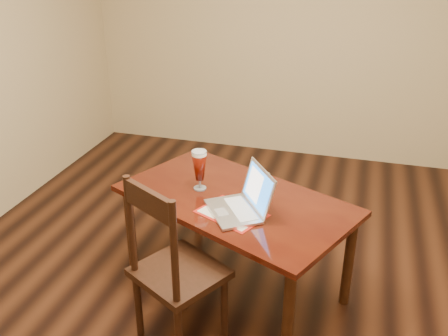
# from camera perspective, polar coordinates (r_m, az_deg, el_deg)

# --- Properties ---
(ground) EXTENTS (5.00, 5.00, 0.00)m
(ground) POSITION_cam_1_polar(r_m,az_deg,el_deg) (3.38, 2.55, -14.82)
(ground) COLOR black
(ground) RESTS_ON ground
(room_shell) EXTENTS (4.51, 5.01, 2.71)m
(room_shell) POSITION_cam_1_polar(r_m,az_deg,el_deg) (2.62, 3.32, 16.12)
(room_shell) COLOR #CAB486
(room_shell) RESTS_ON ground
(dining_table) EXTENTS (1.65, 1.34, 0.94)m
(dining_table) POSITION_cam_1_polar(r_m,az_deg,el_deg) (3.15, 1.17, -4.54)
(dining_table) COLOR #441409
(dining_table) RESTS_ON ground
(dining_chair) EXTENTS (0.60, 0.59, 1.06)m
(dining_chair) POSITION_cam_1_polar(r_m,az_deg,el_deg) (2.81, -5.72, -11.57)
(dining_chair) COLOR black
(dining_chair) RESTS_ON ground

